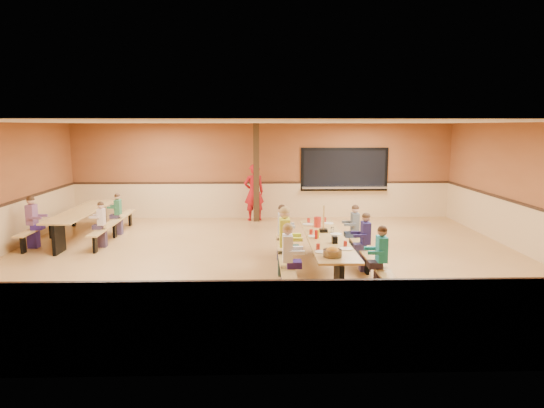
{
  "coord_description": "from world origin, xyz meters",
  "views": [
    {
      "loc": [
        -0.11,
        -10.36,
        2.92
      ],
      "look_at": [
        0.18,
        0.59,
        1.15
      ],
      "focal_mm": 32.0,
      "sensor_mm": 36.0,
      "label": 1
    }
  ],
  "objects": [
    {
      "name": "napkin_dispenser",
      "position": [
        1.3,
        -1.51,
        0.8
      ],
      "size": [
        0.1,
        0.14,
        0.13
      ],
      "primitive_type": "cube",
      "color": "black",
      "rests_on": "cafeteria_table_main"
    },
    {
      "name": "punch_pitcher",
      "position": [
        1.15,
        -0.05,
        0.85
      ],
      "size": [
        0.16,
        0.16,
        0.22
      ],
      "primitive_type": "cylinder",
      "color": "red",
      "rests_on": "cafeteria_table_main"
    },
    {
      "name": "condiment_mustard",
      "position": [
        1.03,
        -1.13,
        0.82
      ],
      "size": [
        0.06,
        0.06,
        0.17
      ],
      "primitive_type": "cylinder",
      "color": "yellow",
      "rests_on": "cafeteria_table_main"
    },
    {
      "name": "seated_child_tan_sec",
      "position": [
        -3.94,
        1.25,
        0.55
      ],
      "size": [
        0.32,
        0.26,
        1.1
      ],
      "primitive_type": null,
      "color": "beige",
      "rests_on": "ground"
    },
    {
      "name": "seated_child_white_left",
      "position": [
        0.38,
        -2.1,
        0.61
      ],
      "size": [
        0.37,
        0.31,
        1.22
      ],
      "primitive_type": null,
      "color": "white",
      "rests_on": "ground"
    },
    {
      "name": "ground",
      "position": [
        0.0,
        0.0,
        0.0
      ],
      "size": [
        12.0,
        12.0,
        0.0
      ],
      "primitive_type": "plane",
      "color": "#9E6E3B",
      "rests_on": "ground"
    },
    {
      "name": "table_paddle",
      "position": [
        1.22,
        -0.55,
        0.88
      ],
      "size": [
        0.16,
        0.16,
        0.56
      ],
      "color": "black",
      "rests_on": "cafeteria_table_main"
    },
    {
      "name": "structural_post",
      "position": [
        -0.2,
        4.4,
        1.5
      ],
      "size": [
        0.18,
        0.18,
        3.0
      ],
      "primitive_type": "cube",
      "color": "black",
      "rests_on": "ground"
    },
    {
      "name": "chip_bowl",
      "position": [
        1.12,
        -2.46,
        0.81
      ],
      "size": [
        0.32,
        0.32,
        0.15
      ],
      "primitive_type": null,
      "color": "orange",
      "rests_on": "cafeteria_table_main"
    },
    {
      "name": "seated_child_char_right",
      "position": [
        2.03,
        0.23,
        0.58
      ],
      "size": [
        0.35,
        0.28,
        1.16
      ],
      "primitive_type": null,
      "color": "#545A5E",
      "rests_on": "ground"
    },
    {
      "name": "cafeteria_table_second",
      "position": [
        -4.76,
        2.25,
        0.53
      ],
      "size": [
        1.91,
        3.7,
        0.74
      ],
      "color": "tan",
      "rests_on": "ground"
    },
    {
      "name": "kitchen_pass_through",
      "position": [
        2.6,
        4.96,
        1.49
      ],
      "size": [
        2.78,
        0.28,
        1.38
      ],
      "color": "black",
      "rests_on": "ground"
    },
    {
      "name": "seated_child_navy_right",
      "position": [
        2.03,
        -0.86,
        0.59
      ],
      "size": [
        0.36,
        0.29,
        1.18
      ],
      "primitive_type": null,
      "color": "navy",
      "rests_on": "ground"
    },
    {
      "name": "seated_child_green_sec",
      "position": [
        -3.94,
        2.64,
        0.55
      ],
      "size": [
        0.32,
        0.26,
        1.11
      ],
      "primitive_type": null,
      "color": "#2F724D",
      "rests_on": "ground"
    },
    {
      "name": "room_envelope",
      "position": [
        0.0,
        0.0,
        0.69
      ],
      "size": [
        12.04,
        10.04,
        3.02
      ],
      "color": "brown",
      "rests_on": "ground"
    },
    {
      "name": "place_settings",
      "position": [
        1.21,
        -1.08,
        0.8
      ],
      "size": [
        0.65,
        3.3,
        0.11
      ],
      "primitive_type": null,
      "color": "beige",
      "rests_on": "cafeteria_table_main"
    },
    {
      "name": "standing_woman",
      "position": [
        -0.28,
        4.55,
        0.88
      ],
      "size": [
        0.73,
        0.58,
        1.76
      ],
      "primitive_type": "imported",
      "rotation": [
        0.0,
        0.0,
        3.42
      ],
      "color": "#B2141A",
      "rests_on": "ground"
    },
    {
      "name": "condiment_ketchup",
      "position": [
        0.99,
        -1.15,
        0.82
      ],
      "size": [
        0.06,
        0.06,
        0.17
      ],
      "primitive_type": "cylinder",
      "color": "#B2140F",
      "rests_on": "cafeteria_table_main"
    },
    {
      "name": "cafeteria_table_main",
      "position": [
        1.21,
        -1.08,
        0.53
      ],
      "size": [
        1.91,
        3.7,
        0.74
      ],
      "color": "tan",
      "rests_on": "ground"
    },
    {
      "name": "seated_adult_yellow",
      "position": [
        0.38,
        -1.11,
        0.67
      ],
      "size": [
        0.44,
        0.36,
        1.35
      ],
      "primitive_type": null,
      "color": "yellow",
      "rests_on": "ground"
    },
    {
      "name": "seated_child_teal_right",
      "position": [
        2.03,
        -2.16,
        0.59
      ],
      "size": [
        0.36,
        0.29,
        1.18
      ],
      "primitive_type": null,
      "color": "teal",
      "rests_on": "ground"
    },
    {
      "name": "seated_child_purple_sec",
      "position": [
        -5.59,
        1.23,
        0.62
      ],
      "size": [
        0.39,
        0.32,
        1.24
      ],
      "primitive_type": null,
      "color": "#7C4B73",
      "rests_on": "ground"
    },
    {
      "name": "seated_child_grey_left",
      "position": [
        0.38,
        0.03,
        0.6
      ],
      "size": [
        0.37,
        0.3,
        1.21
      ],
      "primitive_type": null,
      "color": "#BDBDBD",
      "rests_on": "ground"
    }
  ]
}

